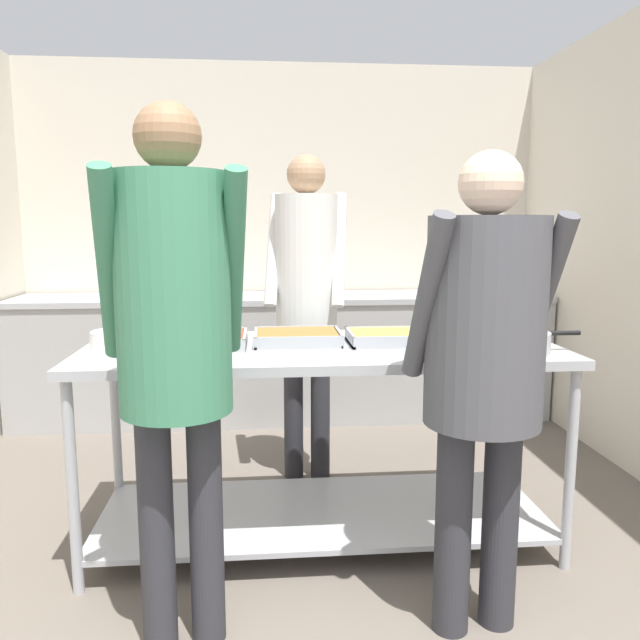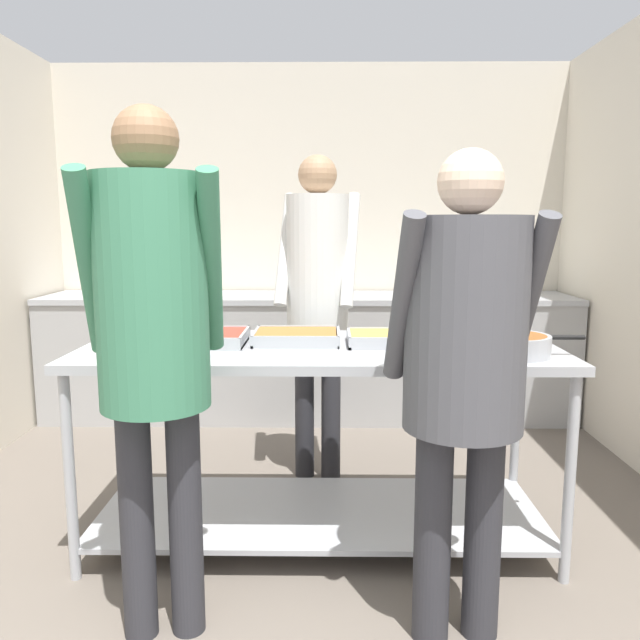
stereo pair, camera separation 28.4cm
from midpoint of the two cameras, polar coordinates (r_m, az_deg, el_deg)
The scene contains 12 objects.
wall_rear at distance 4.96m, azimuth -5.14°, elevation 7.39°, with size 4.04×0.06×2.65m.
back_counter at distance 4.69m, azimuth -5.01°, elevation -3.32°, with size 3.88×0.65×0.92m.
serving_counter at distance 2.83m, azimuth -2.72°, elevation -8.22°, with size 2.09×0.82×0.91m.
plate_stack at distance 2.91m, azimuth -20.62°, elevation -1.67°, with size 0.25×0.25×0.07m.
serving_tray_roast at distance 2.83m, azimuth -13.64°, elevation -1.84°, with size 0.40×0.33×0.05m.
serving_tray_vegetables at distance 2.83m, azimuth -4.95°, elevation -1.63°, with size 0.39×0.30×0.05m.
serving_tray_greens at distance 2.83m, azimuth 4.04°, elevation -1.63°, with size 0.42×0.28×0.05m.
sauce_pan at distance 2.71m, azimuth 14.57°, elevation -1.86°, with size 0.43×0.29×0.09m.
guest_serving_left at distance 2.09m, azimuth -17.02°, elevation -0.28°, with size 0.50×0.41×1.81m.
guest_serving_right at distance 2.14m, azimuth 11.13°, elevation -2.54°, with size 0.52×0.40×1.68m.
cook_behind_counter at distance 3.43m, azimuth -3.63°, elevation 3.54°, with size 0.48×0.41×1.81m.
water_bottle at distance 4.75m, azimuth 8.45°, elevation 3.95°, with size 0.08×0.08×0.28m.
Camera 1 is at (-0.14, -0.91, 1.44)m, focal length 35.00 mm.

